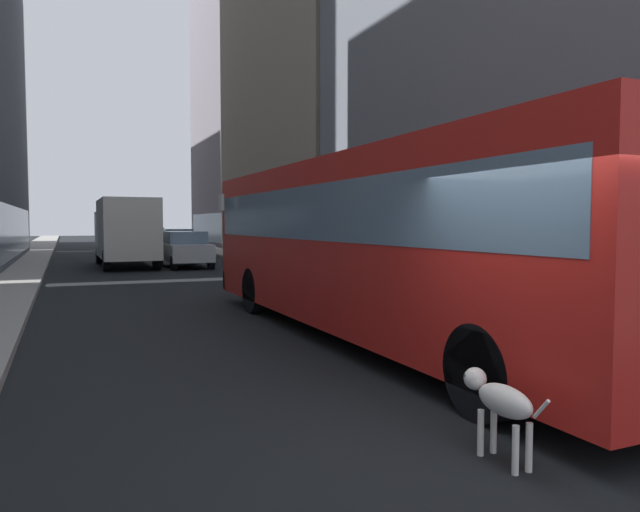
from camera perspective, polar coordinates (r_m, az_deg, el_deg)
ground_plane at (r=39.36m, az=-18.33°, el=0.19°), size 120.00×120.00×0.00m
sidewalk_left at (r=39.22m, az=-26.65°, el=0.11°), size 2.40×110.00×0.15m
sidewalk_right at (r=40.31m, az=-10.24°, el=0.48°), size 2.40×110.00×0.15m
building_right_mid at (r=36.57m, az=2.65°, el=19.23°), size 11.22×16.53×24.13m
building_right_far at (r=53.94m, az=-6.19°, el=21.36°), size 8.86×14.42×37.55m
transit_bus at (r=10.06m, az=5.75°, el=1.99°), size 2.78×11.53×3.05m
car_silver_sedan at (r=27.01m, az=-13.23°, el=0.69°), size 1.80×4.67×1.62m
car_white_van at (r=38.26m, az=-13.96°, el=1.41°), size 1.89×4.43×1.62m
car_red_coupe at (r=49.40m, az=-16.22°, el=1.77°), size 1.80×4.11×1.62m
box_truck at (r=28.10m, az=-18.63°, el=2.42°), size 2.30×7.50×3.05m
dalmatian_dog at (r=5.22m, az=17.24°, el=-13.44°), size 0.22×0.96×0.72m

